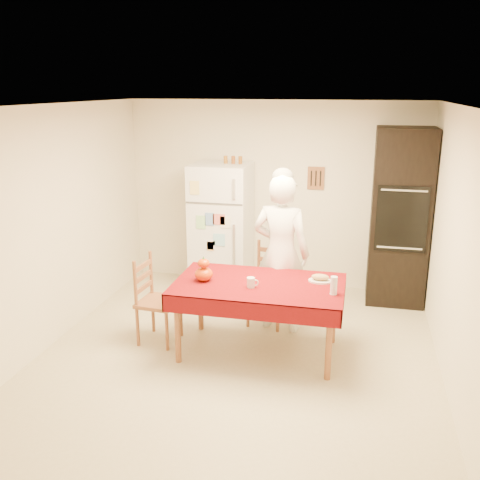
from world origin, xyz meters
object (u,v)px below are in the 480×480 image
(oven_cabinet, at_px, (400,217))
(bread_plate, at_px, (320,281))
(seated_woman, at_px, (281,253))
(coffee_mug, at_px, (251,282))
(pumpkin_lower, at_px, (204,274))
(wine_glass, at_px, (334,285))
(chair_far, at_px, (270,281))
(chair_left, at_px, (153,296))
(dining_table, at_px, (259,290))
(refrigerator, at_px, (221,227))

(oven_cabinet, xyz_separation_m, bread_plate, (-0.84, -1.59, -0.33))
(seated_woman, xyz_separation_m, coffee_mug, (-0.18, -0.77, -0.08))
(pumpkin_lower, height_order, wine_glass, wine_glass)
(chair_far, height_order, seated_woman, seated_woman)
(oven_cabinet, distance_m, pumpkin_lower, 2.72)
(chair_left, relative_size, bread_plate, 3.96)
(wine_glass, bearing_deg, bread_plate, 115.86)
(chair_far, xyz_separation_m, coffee_mug, (-0.04, -0.90, 0.30))
(coffee_mug, relative_size, bread_plate, 0.42)
(oven_cabinet, xyz_separation_m, dining_table, (-1.44, -1.77, -0.41))
(bread_plate, bearing_deg, pumpkin_lower, -168.74)
(oven_cabinet, relative_size, pumpkin_lower, 11.79)
(refrigerator, bearing_deg, pumpkin_lower, -81.00)
(oven_cabinet, bearing_deg, wine_glass, -109.99)
(chair_far, bearing_deg, oven_cabinet, 43.98)
(bread_plate, bearing_deg, chair_left, -174.81)
(chair_left, bearing_deg, seated_woman, -59.21)
(chair_far, bearing_deg, coffee_mug, -83.26)
(coffee_mug, bearing_deg, refrigerator, 112.98)
(refrigerator, distance_m, pumpkin_lower, 1.80)
(refrigerator, xyz_separation_m, coffee_mug, (0.78, -1.85, -0.04))
(pumpkin_lower, bearing_deg, chair_far, 56.40)
(chair_left, height_order, wine_glass, chair_left)
(refrigerator, distance_m, chair_far, 1.31)
(seated_woman, height_order, pumpkin_lower, seated_woman)
(chair_left, height_order, seated_woman, seated_woman)
(dining_table, bearing_deg, chair_left, 179.06)
(oven_cabinet, height_order, dining_table, oven_cabinet)
(seated_woman, relative_size, pumpkin_lower, 9.54)
(chair_left, relative_size, coffee_mug, 9.50)
(coffee_mug, relative_size, pumpkin_lower, 0.54)
(chair_far, relative_size, pumpkin_lower, 5.09)
(oven_cabinet, xyz_separation_m, coffee_mug, (-1.50, -1.90, -0.29))
(refrigerator, height_order, chair_left, refrigerator)
(chair_far, height_order, pumpkin_lower, chair_far)
(seated_woman, relative_size, bread_plate, 7.41)
(dining_table, height_order, seated_woman, seated_woman)
(coffee_mug, distance_m, pumpkin_lower, 0.51)
(refrigerator, bearing_deg, wine_glass, -49.38)
(chair_far, bearing_deg, bread_plate, -34.53)
(coffee_mug, height_order, pumpkin_lower, pumpkin_lower)
(oven_cabinet, bearing_deg, dining_table, -129.13)
(seated_woman, bearing_deg, pumpkin_lower, 54.86)
(pumpkin_lower, bearing_deg, coffee_mug, -8.56)
(oven_cabinet, distance_m, wine_glass, 2.04)
(wine_glass, bearing_deg, chair_left, 175.48)
(seated_woman, height_order, bread_plate, seated_woman)
(refrigerator, height_order, chair_far, refrigerator)
(dining_table, height_order, pumpkin_lower, pumpkin_lower)
(pumpkin_lower, xyz_separation_m, bread_plate, (1.16, 0.23, -0.06))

